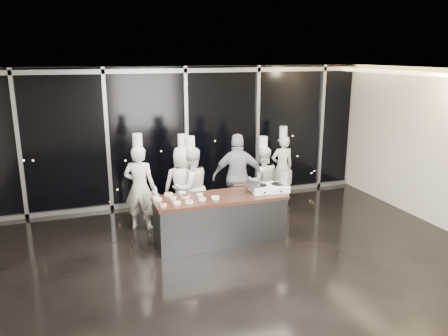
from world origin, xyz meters
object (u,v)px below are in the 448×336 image
at_px(chef_left, 184,185).
at_px(stove, 269,188).
at_px(guest, 238,177).
at_px(chef_far_left, 140,187).
at_px(demo_counter, 220,219).
at_px(chef_side, 282,166).
at_px(chef_center, 191,187).
at_px(chef_right, 262,180).
at_px(stock_pot, 285,177).
at_px(frying_pan, 252,184).

bearing_deg(chef_left, stove, 150.41).
bearing_deg(guest, chef_far_left, 12.53).
xyz_separation_m(demo_counter, chef_left, (-0.43, 1.08, 0.40)).
distance_m(chef_left, chef_side, 2.85).
bearing_deg(stove, chef_center, 150.35).
height_order(chef_center, chef_right, chef_center).
bearing_deg(stock_pot, stove, 172.78).
bearing_deg(chef_center, stock_pot, 132.12).
bearing_deg(frying_pan, demo_counter, -173.28).
bearing_deg(stove, chef_far_left, 160.12).
relative_size(demo_counter, chef_left, 1.29).
distance_m(stock_pot, chef_far_left, 2.89).
bearing_deg(chef_left, guest, -174.78).
distance_m(demo_counter, guest, 1.36).
xyz_separation_m(demo_counter, frying_pan, (0.65, 0.01, 0.61)).
height_order(frying_pan, chef_right, chef_right).
xyz_separation_m(stock_pot, chef_right, (0.03, 1.15, -0.39)).
bearing_deg(stock_pot, chef_right, 88.43).
bearing_deg(frying_pan, chef_far_left, 156.63).
distance_m(demo_counter, chef_side, 3.04).
bearing_deg(chef_far_left, chef_center, -165.28).
bearing_deg(guest, stock_pot, 132.55).
xyz_separation_m(demo_counter, chef_right, (1.35, 1.11, 0.32)).
bearing_deg(chef_far_left, demo_counter, 164.87).
relative_size(guest, chef_side, 1.04).
xyz_separation_m(chef_far_left, chef_left, (0.89, -0.03, -0.04)).
relative_size(guest, chef_right, 1.06).
relative_size(chef_left, chef_right, 1.09).
height_order(frying_pan, chef_center, chef_center).
xyz_separation_m(stove, chef_side, (1.26, 2.00, -0.16)).
bearing_deg(chef_right, stove, 78.80).
distance_m(stove, chef_left, 1.80).
relative_size(frying_pan, chef_left, 0.29).
bearing_deg(frying_pan, chef_side, 56.62).
xyz_separation_m(chef_far_left, chef_side, (3.59, 0.89, -0.08)).
bearing_deg(guest, stove, 118.36).
relative_size(stock_pot, chef_left, 0.13).
height_order(demo_counter, guest, guest).
xyz_separation_m(frying_pan, stock_pot, (0.67, -0.06, 0.10)).
relative_size(stove, chef_right, 0.43).
distance_m(stove, chef_center, 1.62).
bearing_deg(chef_far_left, frying_pan, 175.73).
xyz_separation_m(chef_right, chef_side, (0.92, 0.89, 0.03)).
xyz_separation_m(stove, stock_pot, (0.32, -0.04, 0.20)).
distance_m(stock_pot, chef_left, 2.10).
xyz_separation_m(stove, chef_right, (0.35, 1.11, -0.19)).
distance_m(demo_counter, frying_pan, 0.89).
bearing_deg(chef_center, chef_side, -174.55).
relative_size(chef_left, guest, 1.03).
relative_size(chef_far_left, chef_left, 1.03).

